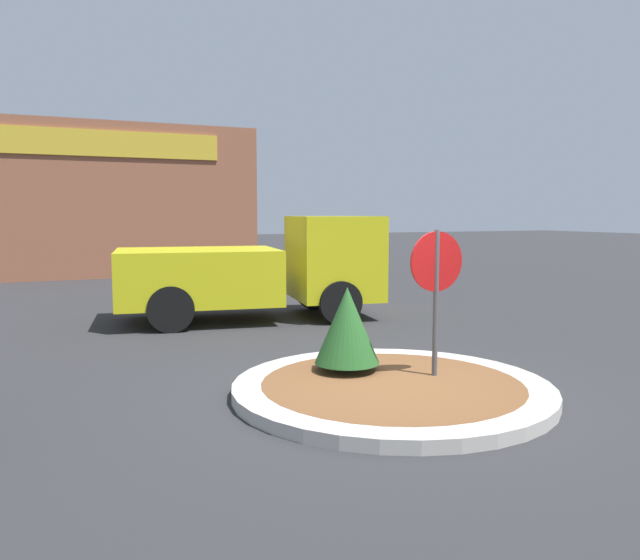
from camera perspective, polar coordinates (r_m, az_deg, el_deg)
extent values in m
plane|color=#2D2D30|center=(8.03, 6.56, -10.39)|extent=(120.00, 120.00, 0.00)
cylinder|color=#BCB7AD|center=(8.01, 6.57, -9.86)|extent=(4.01, 4.01, 0.16)
cylinder|color=brown|center=(8.01, 6.57, -9.85)|extent=(3.29, 3.29, 0.16)
cylinder|color=#4C4C51|center=(8.25, 10.52, -2.65)|extent=(0.07, 0.07, 2.07)
cylinder|color=#B71414|center=(8.18, 10.61, 1.67)|extent=(0.78, 0.03, 0.78)
cylinder|color=brown|center=(8.51, 2.47, -7.92)|extent=(0.08, 0.08, 0.11)
cone|color=#235623|center=(8.39, 2.49, -4.15)|extent=(0.87, 0.87, 1.03)
cube|color=gold|center=(13.83, 1.23, 2.09)|extent=(2.07, 2.43, 1.81)
cube|color=gold|center=(13.33, -11.10, 0.35)|extent=(3.61, 2.78, 1.13)
cube|color=black|center=(14.00, 3.66, 3.43)|extent=(0.34, 1.94, 0.64)
cylinder|color=black|center=(14.88, -0.53, -0.96)|extent=(0.93, 0.39, 0.90)
cylinder|color=black|center=(12.86, 1.85, -2.07)|extent=(0.93, 0.39, 0.90)
cylinder|color=black|center=(14.41, -13.76, -1.36)|extent=(0.93, 0.39, 0.90)
cylinder|color=black|center=(12.32, -13.50, -2.60)|extent=(0.93, 0.39, 0.90)
cube|color=#93563D|center=(26.11, -18.79, 6.79)|extent=(10.33, 6.00, 5.50)
cube|color=gold|center=(23.22, -18.25, 11.75)|extent=(7.23, 0.08, 0.90)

